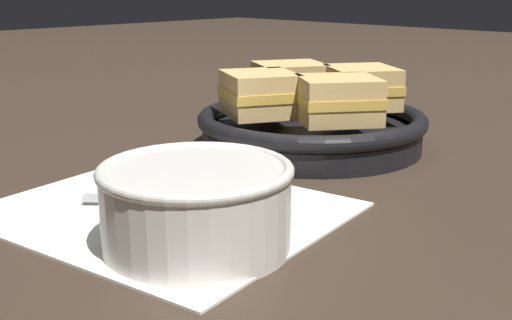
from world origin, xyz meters
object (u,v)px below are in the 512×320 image
(sandwich_far_right, at_px, (338,100))
(sandwich_near_left, at_px, (361,87))
(skillet, at_px, (312,128))
(sandwich_far_left, at_px, (260,94))
(soup_bowl, at_px, (196,201))
(sandwich_near_right, at_px, (290,82))
(spoon, at_px, (218,201))

(sandwich_far_right, bearing_deg, sandwich_near_left, 109.68)
(skillet, xyz_separation_m, sandwich_far_left, (-0.03, -0.06, 0.04))
(soup_bowl, bearing_deg, sandwich_near_right, 120.64)
(soup_bowl, xyz_separation_m, sandwich_far_right, (-0.07, 0.25, 0.03))
(sandwich_near_left, distance_m, sandwich_near_right, 0.09)
(soup_bowl, distance_m, skillet, 0.30)
(skillet, relative_size, sandwich_far_left, 3.24)
(spoon, bearing_deg, soup_bowl, -92.79)
(sandwich_far_left, bearing_deg, sandwich_near_right, 109.68)
(sandwich_near_right, relative_size, sandwich_far_left, 1.01)
(skillet, distance_m, sandwich_near_left, 0.07)
(sandwich_near_left, height_order, sandwich_far_right, same)
(soup_bowl, height_order, sandwich_near_left, sandwich_near_left)
(spoon, height_order, sandwich_near_right, sandwich_near_right)
(sandwich_near_left, relative_size, sandwich_far_left, 1.02)
(soup_bowl, height_order, sandwich_near_right, sandwich_near_right)
(soup_bowl, relative_size, sandwich_near_right, 1.28)
(sandwich_far_left, relative_size, sandwich_far_right, 0.97)
(soup_bowl, xyz_separation_m, sandwich_far_left, (-0.15, 0.22, 0.03))
(sandwich_near_left, bearing_deg, sandwich_far_left, -115.32)
(spoon, bearing_deg, sandwich_near_left, 61.04)
(sandwich_near_right, xyz_separation_m, sandwich_far_right, (0.11, -0.05, 0.00))
(soup_bowl, distance_m, sandwich_far_right, 0.26)
(skillet, distance_m, sandwich_near_right, 0.07)
(soup_bowl, bearing_deg, sandwich_far_right, 105.11)
(sandwich_near_right, distance_m, sandwich_far_right, 0.12)
(skillet, height_order, sandwich_near_right, sandwich_near_right)
(sandwich_near_right, bearing_deg, sandwich_near_left, 19.68)
(spoon, distance_m, sandwich_near_left, 0.28)
(spoon, height_order, sandwich_far_left, sandwich_far_left)
(sandwich_far_right, bearing_deg, skillet, 153.50)
(spoon, relative_size, sandwich_far_right, 1.25)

